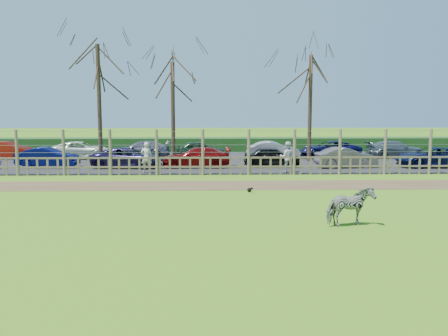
{
  "coord_description": "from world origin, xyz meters",
  "views": [
    {
      "loc": [
        0.41,
        -18.97,
        3.9
      ],
      "look_at": [
        1.0,
        2.5,
        1.1
      ],
      "focal_mm": 40.0,
      "sensor_mm": 36.0,
      "label": 1
    }
  ],
  "objects_px": {
    "car_3": "(196,157)",
    "car_10": "(200,149)",
    "tree_right": "(311,82)",
    "car_9": "(141,150)",
    "zebra": "(350,206)",
    "visitor_a": "(147,157)",
    "car_4": "(273,157)",
    "car_13": "(396,149)",
    "car_5": "(346,157)",
    "car_1": "(48,157)",
    "car_7": "(7,150)",
    "crow": "(250,190)",
    "car_2": "(127,157)",
    "car_11": "(273,150)",
    "tree_mid": "(173,88)",
    "visitor_b": "(287,157)",
    "car_6": "(432,157)",
    "car_8": "(81,150)",
    "tree_left": "(98,75)",
    "car_12": "(330,149)"
  },
  "relations": [
    {
      "from": "car_3",
      "to": "car_5",
      "type": "xyz_separation_m",
      "value": [
        9.03,
        -0.32,
        0.0
      ]
    },
    {
      "from": "tree_right",
      "to": "car_3",
      "type": "bearing_deg",
      "value": -158.55
    },
    {
      "from": "car_2",
      "to": "car_13",
      "type": "distance_m",
      "value": 18.88
    },
    {
      "from": "car_4",
      "to": "car_9",
      "type": "height_order",
      "value": "same"
    },
    {
      "from": "car_5",
      "to": "car_10",
      "type": "bearing_deg",
      "value": 51.82
    },
    {
      "from": "zebra",
      "to": "car_8",
      "type": "height_order",
      "value": "zebra"
    },
    {
      "from": "visitor_a",
      "to": "car_8",
      "type": "xyz_separation_m",
      "value": [
        -5.53,
        7.37,
        -0.26
      ]
    },
    {
      "from": "tree_mid",
      "to": "tree_right",
      "type": "xyz_separation_m",
      "value": [
        9.0,
        0.5,
        0.37
      ]
    },
    {
      "from": "car_9",
      "to": "car_12",
      "type": "xyz_separation_m",
      "value": [
        13.36,
        -0.2,
        0.0
      ]
    },
    {
      "from": "zebra",
      "to": "visitor_a",
      "type": "bearing_deg",
      "value": 15.83
    },
    {
      "from": "car_6",
      "to": "car_9",
      "type": "height_order",
      "value": "same"
    },
    {
      "from": "car_5",
      "to": "visitor_b",
      "type": "bearing_deg",
      "value": 112.39
    },
    {
      "from": "car_7",
      "to": "car_9",
      "type": "distance_m",
      "value": 9.25
    },
    {
      "from": "car_3",
      "to": "car_10",
      "type": "relative_size",
      "value": 1.17
    },
    {
      "from": "visitor_b",
      "to": "car_13",
      "type": "height_order",
      "value": "visitor_b"
    },
    {
      "from": "car_10",
      "to": "car_11",
      "type": "relative_size",
      "value": 0.97
    },
    {
      "from": "car_4",
      "to": "car_9",
      "type": "distance_m",
      "value": 10.03
    },
    {
      "from": "tree_mid",
      "to": "car_12",
      "type": "height_order",
      "value": "tree_mid"
    },
    {
      "from": "tree_right",
      "to": "car_10",
      "type": "xyz_separation_m",
      "value": [
        -7.29,
        2.3,
        -4.6
      ]
    },
    {
      "from": "tree_right",
      "to": "crow",
      "type": "xyz_separation_m",
      "value": [
        -4.86,
        -11.32,
        -5.14
      ]
    },
    {
      "from": "car_1",
      "to": "car_7",
      "type": "bearing_deg",
      "value": 44.2
    },
    {
      "from": "tree_right",
      "to": "crow",
      "type": "distance_m",
      "value": 13.35
    },
    {
      "from": "car_8",
      "to": "car_11",
      "type": "relative_size",
      "value": 1.19
    },
    {
      "from": "tree_right",
      "to": "car_9",
      "type": "height_order",
      "value": "tree_right"
    },
    {
      "from": "tree_mid",
      "to": "car_7",
      "type": "bearing_deg",
      "value": 167.85
    },
    {
      "from": "visitor_a",
      "to": "car_1",
      "type": "relative_size",
      "value": 0.47
    },
    {
      "from": "car_3",
      "to": "car_13",
      "type": "xyz_separation_m",
      "value": [
        14.05,
        4.98,
        0.0
      ]
    },
    {
      "from": "car_7",
      "to": "car_3",
      "type": "bearing_deg",
      "value": -104.33
    },
    {
      "from": "car_11",
      "to": "visitor_b",
      "type": "bearing_deg",
      "value": 177.84
    },
    {
      "from": "car_10",
      "to": "car_13",
      "type": "height_order",
      "value": "same"
    },
    {
      "from": "car_1",
      "to": "car_5",
      "type": "bearing_deg",
      "value": -89.36
    },
    {
      "from": "zebra",
      "to": "car_2",
      "type": "relative_size",
      "value": 0.35
    },
    {
      "from": "car_4",
      "to": "car_5",
      "type": "relative_size",
      "value": 0.97
    },
    {
      "from": "zebra",
      "to": "car_9",
      "type": "height_order",
      "value": "zebra"
    },
    {
      "from": "visitor_b",
      "to": "car_1",
      "type": "xyz_separation_m",
      "value": [
        -14.13,
        2.59,
        -0.26
      ]
    },
    {
      "from": "zebra",
      "to": "visitor_b",
      "type": "bearing_deg",
      "value": -16.68
    },
    {
      "from": "car_4",
      "to": "car_13",
      "type": "bearing_deg",
      "value": -61.96
    },
    {
      "from": "crow",
      "to": "car_2",
      "type": "distance_m",
      "value": 10.79
    },
    {
      "from": "tree_left",
      "to": "car_12",
      "type": "relative_size",
      "value": 1.82
    },
    {
      "from": "car_11",
      "to": "tree_left",
      "type": "bearing_deg",
      "value": 104.15
    },
    {
      "from": "car_8",
      "to": "crow",
      "type": "bearing_deg",
      "value": -144.21
    },
    {
      "from": "tree_left",
      "to": "car_13",
      "type": "relative_size",
      "value": 1.9
    },
    {
      "from": "car_5",
      "to": "car_6",
      "type": "bearing_deg",
      "value": -95.79
    },
    {
      "from": "visitor_a",
      "to": "car_4",
      "type": "height_order",
      "value": "visitor_a"
    },
    {
      "from": "visitor_a",
      "to": "car_4",
      "type": "xyz_separation_m",
      "value": [
        7.35,
        2.54,
        -0.26
      ]
    },
    {
      "from": "tree_left",
      "to": "car_1",
      "type": "relative_size",
      "value": 2.16
    },
    {
      "from": "tree_right",
      "to": "car_7",
      "type": "xyz_separation_m",
      "value": [
        -20.76,
        2.03,
        -4.6
      ]
    },
    {
      "from": "car_6",
      "to": "car_13",
      "type": "relative_size",
      "value": 1.04
    },
    {
      "from": "car_2",
      "to": "car_3",
      "type": "xyz_separation_m",
      "value": [
        4.17,
        -0.01,
        0.0
      ]
    },
    {
      "from": "car_7",
      "to": "car_11",
      "type": "xyz_separation_m",
      "value": [
        18.55,
        -0.38,
        0.0
      ]
    }
  ]
}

